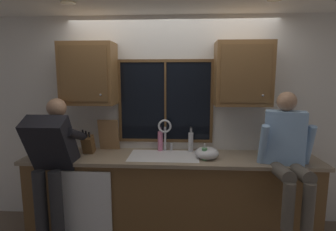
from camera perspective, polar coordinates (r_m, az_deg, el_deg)
back_wall at (r=3.36m, az=0.85°, el=-1.09°), size 5.68×0.12×2.55m
ceiling_downlight_left at (r=2.96m, az=-20.71°, el=21.78°), size 0.14×0.14×0.01m
window_glass at (r=3.26m, az=-0.56°, el=3.05°), size 1.10×0.02×0.95m
window_frame_top at (r=3.24m, az=-0.59°, el=11.73°), size 1.17×0.02×0.04m
window_frame_bottom at (r=3.34m, az=-0.56°, el=-5.41°), size 1.17×0.02×0.04m
window_frame_left at (r=3.34m, az=-10.35°, el=3.04°), size 0.03×0.02×0.95m
window_frame_right at (r=3.26m, az=9.43°, el=2.93°), size 0.04×0.02×0.95m
window_mullion_center at (r=3.25m, az=-0.58°, el=3.03°), size 0.02×0.02×0.95m
lower_cabinet_run at (r=3.28m, az=0.53°, el=-16.70°), size 3.28×0.58×0.88m
countertop at (r=3.09m, az=0.52°, el=-9.14°), size 3.34×0.62×0.04m
dishwasher_front at (r=3.17m, az=-17.59°, el=-17.72°), size 0.60×0.02×0.74m
upper_cabinet_left at (r=3.27m, az=-16.72°, el=8.57°), size 0.62×0.36×0.72m
upper_cabinet_right at (r=3.15m, az=15.81°, el=8.62°), size 0.62×0.36×0.72m
sink at (r=3.13m, az=-0.92°, el=-10.41°), size 0.80×0.46×0.21m
faucet at (r=3.21m, az=-0.56°, el=-3.42°), size 0.18×0.09×0.40m
person_standing at (r=3.08m, az=-23.80°, el=-8.51°), size 0.53×0.67×1.60m
person_sitting_on_counter at (r=2.97m, az=24.33°, el=-6.56°), size 0.54×0.65×1.26m
knife_block at (r=3.30m, az=-16.79°, el=-6.02°), size 0.12×0.18×0.32m
cutting_board at (r=3.37m, az=-12.64°, el=-4.09°), size 0.25×0.10×0.39m
mixing_bowl at (r=3.03m, az=8.37°, el=-8.02°), size 0.27×0.27×0.13m
soap_dispenser at (r=2.97m, az=7.86°, el=-8.12°), size 0.06×0.07×0.19m
bottle_green_glass at (r=3.28m, az=-1.67°, el=-5.38°), size 0.06×0.06×0.31m
bottle_tall_clear at (r=3.25m, az=4.93°, el=-5.60°), size 0.06×0.06×0.31m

